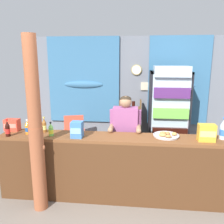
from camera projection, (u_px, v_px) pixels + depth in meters
The scene contains 17 objects.
ground_plane at pixel (122, 180), 4.16m from camera, with size 6.96×6.96×0.00m, color slate.
back_wall_curtained at pixel (127, 92), 5.47m from camera, with size 4.83×0.22×2.53m.
stall_counter at pixel (110, 164), 3.42m from camera, with size 3.28×0.46×0.96m.
timber_post at pixel (36, 131), 3.13m from camera, with size 0.21×0.19×2.36m.
drink_fridge at pixel (169, 109), 4.83m from camera, with size 0.79×0.72×1.92m.
bottle_shelf_rack at pixel (130, 125), 5.32m from camera, with size 0.48×0.28×1.17m.
plastic_lawn_chair at pixel (74, 134), 5.09m from camera, with size 0.55×0.55×0.86m.
shopkeeper at pixel (125, 130), 3.86m from camera, with size 0.51×0.42×1.49m.
soda_bottle_water at pixel (224, 130), 3.30m from camera, with size 0.10×0.10×0.31m.
soda_bottle_orange_soda at pixel (28, 128), 3.54m from camera, with size 0.07×0.07×0.22m.
soda_bottle_iced_tea at pixel (44, 126), 3.62m from camera, with size 0.07×0.07×0.24m.
soda_bottle_cola at pixel (8, 129), 3.42m from camera, with size 0.07×0.07×0.25m.
soda_bottle_lime_soda at pixel (51, 130), 3.44m from camera, with size 0.07×0.07×0.21m.
snack_box_biscuit at pixel (77, 130), 3.38m from camera, with size 0.16×0.16×0.23m.
snack_box_crackers at pixel (12, 125), 3.70m from camera, with size 0.22×0.14×0.18m.
snack_box_choco_powder at pixel (207, 133), 3.22m from camera, with size 0.23×0.14×0.24m.
pastry_tray at pixel (166, 135), 3.43m from camera, with size 0.37×0.37×0.07m.
Camera 1 is at (0.23, -2.72, 2.07)m, focal length 38.31 mm.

